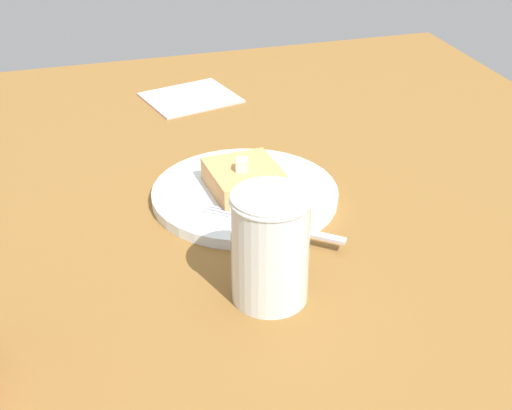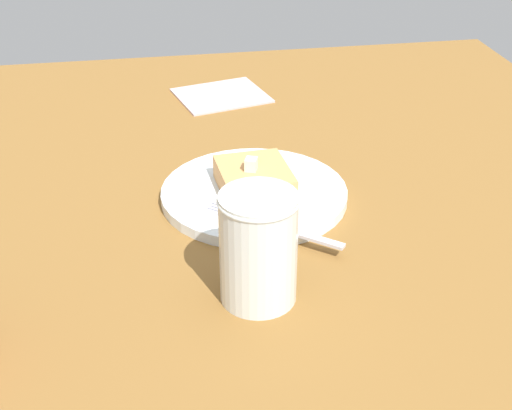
{
  "view_description": "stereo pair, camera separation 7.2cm",
  "coord_description": "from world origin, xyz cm",
  "px_view_note": "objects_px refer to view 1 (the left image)",
  "views": [
    {
      "loc": [
        23.55,
        73.86,
        43.94
      ],
      "look_at": [
        6.1,
        14.46,
        7.44
      ],
      "focal_mm": 50.0,
      "sensor_mm": 36.0,
      "label": 1
    },
    {
      "loc": [
        16.55,
        75.48,
        43.94
      ],
      "look_at": [
        6.1,
        14.46,
        7.44
      ],
      "focal_mm": 50.0,
      "sensor_mm": 36.0,
      "label": 2
    }
  ],
  "objects_px": {
    "syrup_jar": "(270,251)",
    "napkin": "(191,98)",
    "fork": "(263,223)",
    "plate": "(245,193)"
  },
  "relations": [
    {
      "from": "syrup_jar",
      "to": "napkin",
      "type": "height_order",
      "value": "syrup_jar"
    },
    {
      "from": "napkin",
      "to": "fork",
      "type": "bearing_deg",
      "value": 89.32
    },
    {
      "from": "fork",
      "to": "syrup_jar",
      "type": "height_order",
      "value": "syrup_jar"
    },
    {
      "from": "fork",
      "to": "syrup_jar",
      "type": "distance_m",
      "value": 0.11
    },
    {
      "from": "plate",
      "to": "syrup_jar",
      "type": "height_order",
      "value": "syrup_jar"
    },
    {
      "from": "plate",
      "to": "syrup_jar",
      "type": "distance_m",
      "value": 0.19
    },
    {
      "from": "fork",
      "to": "napkin",
      "type": "relative_size",
      "value": 1.03
    },
    {
      "from": "fork",
      "to": "napkin",
      "type": "bearing_deg",
      "value": -90.68
    },
    {
      "from": "plate",
      "to": "fork",
      "type": "relative_size",
      "value": 1.6
    },
    {
      "from": "plate",
      "to": "napkin",
      "type": "bearing_deg",
      "value": -90.46
    }
  ]
}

